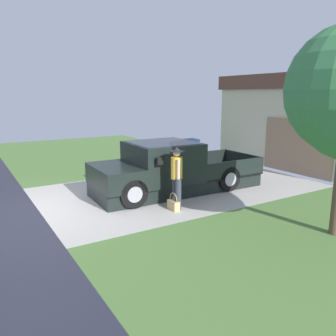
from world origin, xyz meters
The scene contains 5 objects.
pickup_truck centered at (0.21, 3.79, 0.71)m, with size 2.15×5.49×1.60m.
person_with_hat centered at (1.64, 3.25, 0.91)m, with size 0.49×0.44×1.68m.
handbag centered at (1.74, 3.09, 0.15)m, with size 0.38×0.17×0.47m.
house_with_garage centered at (0.27, 11.96, 1.95)m, with size 8.65×5.20×3.86m.
wheeled_trash_bin centered at (-3.64, 7.42, 0.55)m, with size 0.60×0.72×1.01m.
Camera 1 is at (9.00, -1.56, 3.02)m, focal length 36.24 mm.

